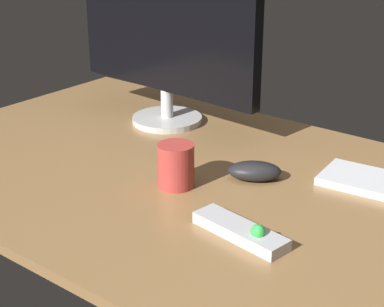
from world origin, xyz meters
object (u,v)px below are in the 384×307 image
object	(u,v)px
computer_mouse	(254,171)
coffee_mug	(176,165)
monitor	(166,27)
media_remote	(241,231)

from	to	relation	value
computer_mouse	coffee_mug	xyz separation A→B (cm)	(-10.73, -12.03, 2.47)
coffee_mug	computer_mouse	bearing A→B (deg)	48.27
monitor	computer_mouse	size ratio (longest dim) A/B	5.08
monitor	coffee_mug	bearing A→B (deg)	-43.62
monitor	media_remote	xyz separation A→B (cm)	(47.56, -36.52, -23.07)
media_remote	coffee_mug	bearing A→B (deg)	166.35
computer_mouse	coffee_mug	world-z (taller)	coffee_mug
monitor	computer_mouse	xyz separation A→B (cm)	(36.59, -15.68, -22.29)
coffee_mug	monitor	bearing A→B (deg)	133.02
monitor	media_remote	size ratio (longest dim) A/B	2.94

